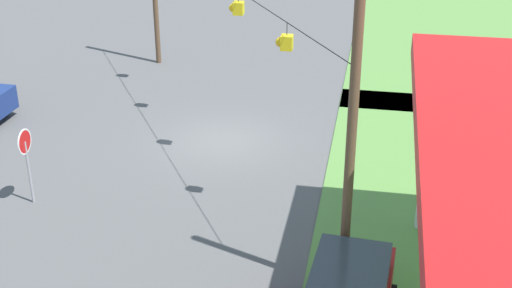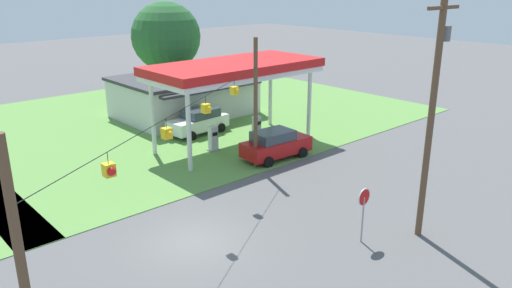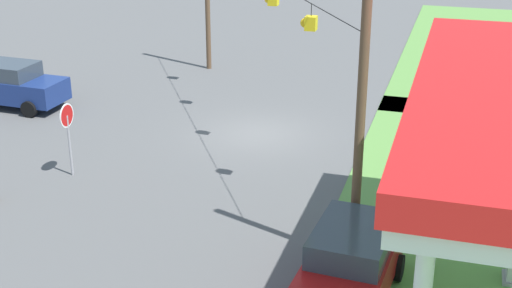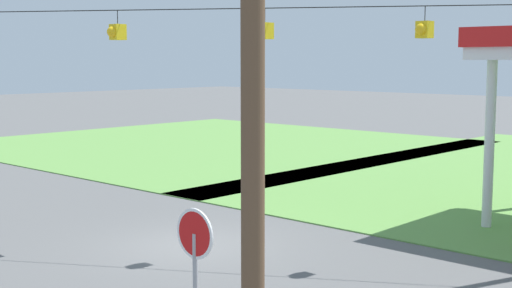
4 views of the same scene
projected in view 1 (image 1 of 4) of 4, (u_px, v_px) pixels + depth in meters
name	position (u px, v px, depth m)	size (l,w,h in m)	color
ground_plane	(223.00, 141.00, 26.37)	(160.00, 160.00, 0.00)	#565656
fuel_pump_near	(508.00, 277.00, 17.48)	(0.71, 0.56, 1.68)	gray
stop_sign_roadside	(26.00, 150.00, 21.57)	(0.80, 0.08, 2.50)	#99999E
signal_span_gantry	(220.00, 30.00, 24.54)	(16.49, 10.24, 7.74)	brown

